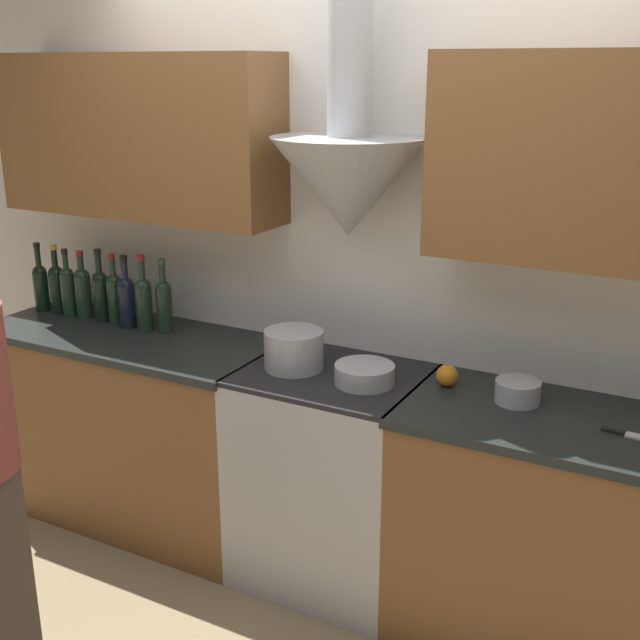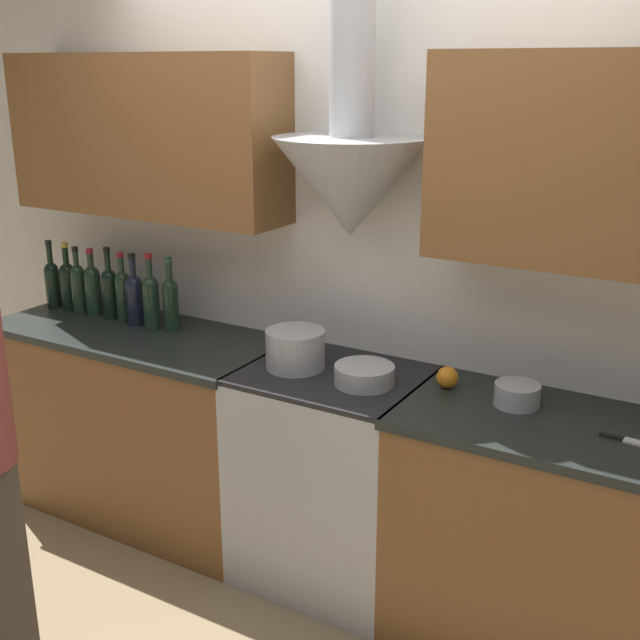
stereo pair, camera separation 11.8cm
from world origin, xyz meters
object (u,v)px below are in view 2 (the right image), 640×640
Objects in this scene: wine_bottle_1 at (68,283)px; wine_bottle_4 at (110,290)px; wine_bottle_3 at (93,288)px; wine_bottle_8 at (171,301)px; saucepan at (517,395)px; wine_bottle_0 at (52,282)px; orange_fruit at (447,377)px; mixing_bowl at (364,375)px; wine_bottle_5 at (123,293)px; wine_bottle_2 at (78,286)px; wine_bottle_7 at (151,299)px; stock_pot at (295,349)px; stove_range at (332,476)px; wine_bottle_6 at (134,296)px.

wine_bottle_4 reaches higher than wine_bottle_1.
wine_bottle_3 is 0.11m from wine_bottle_4.
wine_bottle_8 is 1.64m from saucepan.
wine_bottle_0 reaches higher than wine_bottle_1.
wine_bottle_3 reaches higher than orange_fruit.
wine_bottle_0 is at bearing -177.20° from wine_bottle_3.
wine_bottle_0 is at bearing 176.55° from mixing_bowl.
wine_bottle_5 is (0.09, 0.00, -0.00)m from wine_bottle_4.
saucepan is (2.39, -0.01, -0.09)m from wine_bottle_0.
wine_bottle_1 is 1.46× the size of mixing_bowl.
wine_bottle_2 reaches higher than orange_fruit.
wine_bottle_5 reaches higher than mixing_bowl.
wine_bottle_2 is at bearing -0.65° from wine_bottle_0.
wine_bottle_8 is 1.48× the size of mixing_bowl.
wine_bottle_7 is (0.66, -0.01, 0.01)m from wine_bottle_0.
wine_bottle_1 is 1.73m from mixing_bowl.
stock_pot reaches higher than orange_fruit.
stove_range is at bearing -3.06° from wine_bottle_1.
wine_bottle_2 is 0.97× the size of wine_bottle_8.
saucepan is (1.92, -0.02, -0.10)m from wine_bottle_5.
wine_bottle_0 reaches higher than orange_fruit.
stock_pot is (0.75, -0.11, -0.06)m from wine_bottle_8.
stock_pot is (1.40, -0.11, -0.06)m from wine_bottle_1.
wine_bottle_7 is at bearing 176.51° from stove_range.
wine_bottle_0 reaches higher than wine_bottle_2.
wine_bottle_1 is at bearing 170.08° from wine_bottle_2.
stove_range is 2.73× the size of wine_bottle_1.
wine_bottle_3 is 0.96× the size of wine_bottle_6.
wine_bottle_4 is 1.02× the size of wine_bottle_6.
saucepan is (2.12, -0.02, -0.10)m from wine_bottle_3.
stock_pot reaches higher than mixing_bowl.
wine_bottle_4 reaches higher than mixing_bowl.
wine_bottle_7 is (0.56, -0.02, 0.01)m from wine_bottle_1.
wine_bottle_5 is at bearing 174.73° from mixing_bowl.
wine_bottle_3 is at bearing -179.30° from wine_bottle_5.
wine_bottle_6 reaches higher than orange_fruit.
wine_bottle_6 is (0.28, -0.01, -0.00)m from wine_bottle_3.
wine_bottle_6 is 1.42× the size of stock_pot.
wine_bottle_5 is at bearing 175.89° from stove_range.
wine_bottle_5 is 0.94× the size of wine_bottle_7.
wine_bottle_7 is at bearing -5.03° from wine_bottle_6.
wine_bottle_5 is at bearing 3.60° from wine_bottle_2.
orange_fruit is (1.56, 0.02, -0.09)m from wine_bottle_6.
wine_bottle_2 is 1.43× the size of mixing_bowl.
mixing_bowl is at bearing -4.94° from wine_bottle_4.
wine_bottle_0 reaches higher than saucepan.
wine_bottle_6 reaches higher than stove_range.
saucepan is at bearing 10.37° from mixing_bowl.
wine_bottle_1 is at bearing 179.51° from saucepan.
wine_bottle_0 is 1.01× the size of wine_bottle_6.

